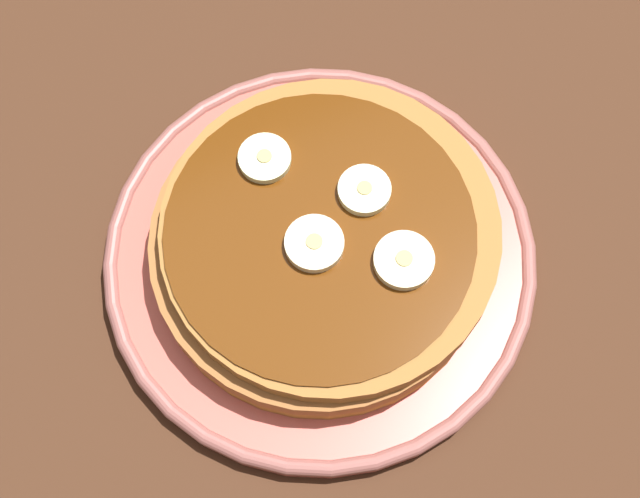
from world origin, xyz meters
TOP-DOWN VIEW (x-y plane):
  - ground_plane at (0.00, 0.00)cm, footprint 140.00×140.00cm
  - plate at (0.00, 0.00)cm, footprint 24.27×24.27cm
  - pancake_stack at (-0.14, -0.19)cm, footprint 18.84×19.08cm
  - banana_slice_0 at (-0.56, 0.59)cm, footprint 3.12×3.12cm
  - banana_slice_1 at (5.03, 0.91)cm, footprint 2.86×2.86cm
  - banana_slice_2 at (-3.38, -3.18)cm, footprint 3.16×3.16cm
  - banana_slice_3 at (1.05, -3.10)cm, footprint 2.85×2.85cm

SIDE VIEW (x-z plane):
  - ground_plane at x=0.00cm, z-range -3.00..0.00cm
  - plate at x=0.00cm, z-range 0.06..1.59cm
  - pancake_stack at x=-0.14cm, z-range 1.26..4.85cm
  - banana_slice_1 at x=5.03cm, z-range 4.67..5.40cm
  - banana_slice_3 at x=1.05cm, z-range 4.67..5.43cm
  - banana_slice_0 at x=-0.56cm, z-range 4.67..5.45cm
  - banana_slice_2 at x=-3.38cm, z-range 4.67..5.45cm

